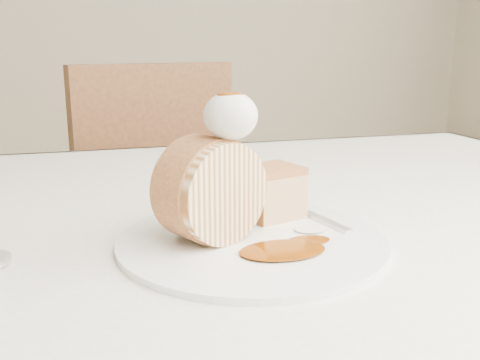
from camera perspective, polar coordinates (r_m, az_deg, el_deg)
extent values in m
cube|color=silver|center=(0.70, -2.86, -4.30)|extent=(1.40, 0.90, 0.04)
cube|color=silver|center=(1.16, -7.95, -3.31)|extent=(1.40, 0.01, 0.28)
cylinder|color=brown|center=(1.41, 19.30, -11.86)|extent=(0.06, 0.06, 0.71)
cube|color=brown|center=(1.62, -11.46, -4.66)|extent=(0.54, 0.54, 0.04)
cube|color=brown|center=(1.39, -8.85, 2.82)|extent=(0.42, 0.17, 0.45)
cylinder|color=brown|center=(1.93, -8.13, -8.78)|extent=(0.04, 0.04, 0.42)
cylinder|color=brown|center=(1.82, -18.86, -10.89)|extent=(0.04, 0.04, 0.42)
cylinder|color=brown|center=(1.63, -2.34, -13.03)|extent=(0.04, 0.04, 0.42)
cylinder|color=brown|center=(1.50, -14.99, -16.16)|extent=(0.04, 0.04, 0.42)
cylinder|color=white|center=(0.56, 1.27, -6.50)|extent=(0.35, 0.35, 0.01)
cylinder|color=beige|center=(0.54, -3.11, -1.11)|extent=(0.12, 0.10, 0.10)
cube|color=#BE7D47|center=(0.62, 3.38, -1.62)|extent=(0.08, 0.07, 0.05)
ellipsoid|color=white|center=(0.53, -1.01, 6.86)|extent=(0.05, 0.05, 0.05)
ellipsoid|color=#6D2F04|center=(0.52, -1.06, 9.74)|extent=(0.03, 0.02, 0.01)
cube|color=silver|center=(0.63, 8.11, -3.91)|extent=(0.06, 0.17, 0.00)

